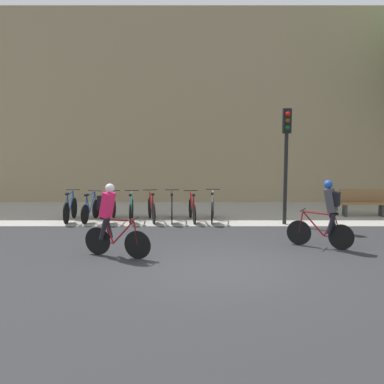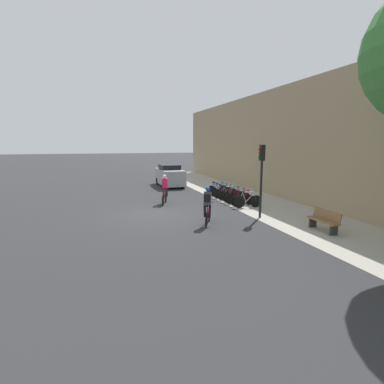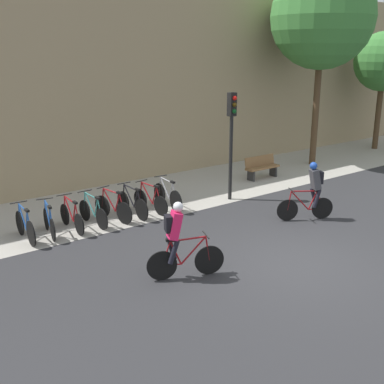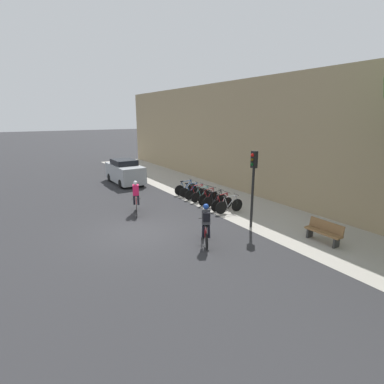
{
  "view_description": "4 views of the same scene",
  "coord_description": "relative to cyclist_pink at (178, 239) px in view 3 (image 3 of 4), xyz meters",
  "views": [
    {
      "loc": [
        -0.67,
        -11.61,
        3.46
      ],
      "look_at": [
        -0.66,
        2.3,
        1.4
      ],
      "focal_mm": 50.0,
      "sensor_mm": 36.0,
      "label": 1
    },
    {
      "loc": [
        15.13,
        -2.75,
        3.66
      ],
      "look_at": [
        -1.73,
        2.52,
        0.79
      ],
      "focal_mm": 28.0,
      "sensor_mm": 36.0,
      "label": 2
    },
    {
      "loc": [
        -8.31,
        -6.93,
        4.88
      ],
      "look_at": [
        -0.89,
        2.86,
        1.27
      ],
      "focal_mm": 45.0,
      "sensor_mm": 36.0,
      "label": 3
    },
    {
      "loc": [
        12.05,
        -4.6,
        5.15
      ],
      "look_at": [
        0.65,
        2.54,
        1.68
      ],
      "focal_mm": 28.0,
      "sensor_mm": 36.0,
      "label": 4
    }
  ],
  "objects": [
    {
      "name": "ground",
      "position": [
        2.65,
        -1.06,
        -0.95
      ],
      "size": [
        200.0,
        200.0,
        0.0
      ],
      "primitive_type": "plane",
      "color": "#2B2B2D"
    },
    {
      "name": "kerb_strip",
      "position": [
        2.65,
        5.69,
        -0.94
      ],
      "size": [
        44.0,
        4.5,
        0.01
      ],
      "primitive_type": "cube",
      "color": "#A39E93",
      "rests_on": "ground"
    },
    {
      "name": "building_facade",
      "position": [
        2.65,
        8.24,
        2.76
      ],
      "size": [
        44.0,
        0.6,
        7.41
      ],
      "primitive_type": "cube",
      "color": "#9E8966",
      "rests_on": "ground"
    },
    {
      "name": "cyclist_pink",
      "position": [
        0.0,
        0.0,
        0.0
      ],
      "size": [
        1.67,
        0.73,
        1.78
      ],
      "color": "black",
      "rests_on": "ground"
    },
    {
      "name": "cyclist_grey",
      "position": [
        5.46,
        0.78,
        0.0
      ],
      "size": [
        1.58,
        0.85,
        1.77
      ],
      "color": "black",
      "rests_on": "ground"
    },
    {
      "name": "parked_bike_0",
      "position": [
        -1.95,
        4.27,
        -0.54
      ],
      "size": [
        0.46,
        1.66,
        0.98
      ],
      "color": "black",
      "rests_on": "ground"
    },
    {
      "name": "parked_bike_1",
      "position": [
        -1.3,
        4.27,
        -0.56
      ],
      "size": [
        0.47,
        1.57,
        0.94
      ],
      "color": "black",
      "rests_on": "ground"
    },
    {
      "name": "parked_bike_2",
      "position": [
        -0.64,
        4.27,
        -0.56
      ],
      "size": [
        0.46,
        1.68,
        0.95
      ],
      "color": "black",
      "rests_on": "ground"
    },
    {
      "name": "parked_bike_3",
      "position": [
        0.02,
        4.27,
        -0.56
      ],
      "size": [
        0.46,
        1.65,
        0.95
      ],
      "color": "black",
      "rests_on": "ground"
    },
    {
      "name": "parked_bike_4",
      "position": [
        0.67,
        4.27,
        -0.54
      ],
      "size": [
        0.5,
        1.65,
        0.97
      ],
      "color": "black",
      "rests_on": "ground"
    },
    {
      "name": "parked_bike_5",
      "position": [
        1.33,
        4.27,
        -0.54
      ],
      "size": [
        0.46,
        1.72,
        0.97
      ],
      "color": "black",
      "rests_on": "ground"
    },
    {
      "name": "parked_bike_6",
      "position": [
        1.99,
        4.27,
        -0.56
      ],
      "size": [
        0.46,
        1.62,
        0.95
      ],
      "color": "black",
      "rests_on": "ground"
    },
    {
      "name": "parked_bike_7",
      "position": [
        2.64,
        4.27,
        -0.53
      ],
      "size": [
        0.46,
        1.74,
        0.99
      ],
      "color": "black",
      "rests_on": "ground"
    },
    {
      "name": "traffic_light_pole",
      "position": [
        4.88,
        3.77,
        1.55
      ],
      "size": [
        0.26,
        0.3,
        3.6
      ],
      "color": "black",
      "rests_on": "ground"
    },
    {
      "name": "bench",
      "position": [
        7.77,
        5.15,
        -0.48
      ],
      "size": [
        1.55,
        0.44,
        0.89
      ],
      "color": "brown",
      "rests_on": "ground"
    },
    {
      "name": "street_tree_0",
      "position": [
        11.41,
        5.59,
        5.28
      ],
      "size": [
        4.31,
        4.31,
        8.4
      ],
      "color": "#4C3823",
      "rests_on": "ground"
    },
    {
      "name": "street_tree_1",
      "position": [
        16.82,
        5.92,
        3.41
      ],
      "size": [
        2.92,
        2.92,
        5.84
      ],
      "color": "#4C3823",
      "rests_on": "ground"
    }
  ]
}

